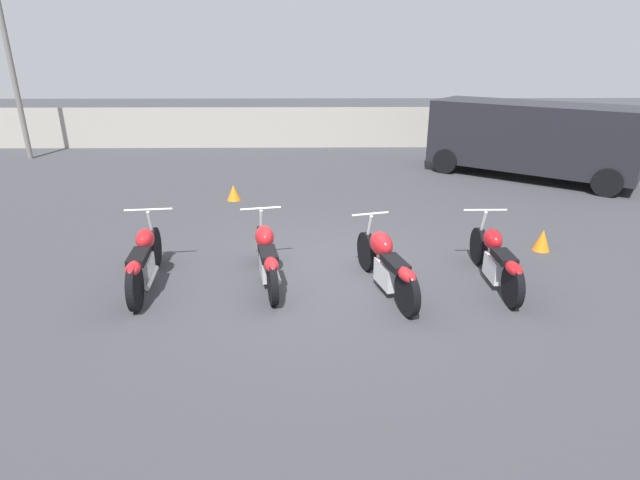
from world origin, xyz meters
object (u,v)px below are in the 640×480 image
object	(u,v)px
motorcycle_slot_1	(267,256)
traffic_cone_far	(234,193)
motorcycle_slot_2	(386,263)
motorcycle_slot_3	(496,259)
motorcycle_slot_0	(144,261)
parked_van	(533,137)
traffic_cone_near	(542,240)

from	to	relation	value
motorcycle_slot_1	traffic_cone_far	bearing A→B (deg)	93.46
motorcycle_slot_2	motorcycle_slot_3	distance (m)	1.70
motorcycle_slot_0	motorcycle_slot_1	xyz separation A→B (m)	(1.80, 0.13, 0.00)
motorcycle_slot_1	parked_van	bearing A→B (deg)	33.45
motorcycle_slot_0	motorcycle_slot_3	world-z (taller)	motorcycle_slot_0
motorcycle_slot_0	traffic_cone_far	xyz separation A→B (m)	(0.62, 4.62, -0.25)
motorcycle_slot_0	traffic_cone_near	world-z (taller)	motorcycle_slot_0
traffic_cone_far	motorcycle_slot_3	bearing A→B (deg)	-44.77
motorcycle_slot_1	traffic_cone_near	world-z (taller)	motorcycle_slot_1
motorcycle_slot_1	motorcycle_slot_3	size ratio (longest dim) A/B	0.98
parked_van	traffic_cone_far	world-z (taller)	parked_van
parked_van	traffic_cone_far	size ratio (longest dim) A/B	14.93
traffic_cone_near	traffic_cone_far	distance (m)	6.78
traffic_cone_far	motorcycle_slot_0	bearing A→B (deg)	-97.69
motorcycle_slot_3	traffic_cone_near	size ratio (longest dim) A/B	5.52
motorcycle_slot_1	parked_van	world-z (taller)	parked_van
motorcycle_slot_2	parked_van	bearing A→B (deg)	39.73
traffic_cone_near	motorcycle_slot_1	bearing A→B (deg)	-165.35
motorcycle_slot_3	traffic_cone_far	xyz separation A→B (m)	(-4.64, 4.60, -0.23)
motorcycle_slot_0	motorcycle_slot_3	size ratio (longest dim) A/B	1.01
motorcycle_slot_0	motorcycle_slot_2	world-z (taller)	motorcycle_slot_0
motorcycle_slot_0	motorcycle_slot_2	bearing A→B (deg)	-9.04
motorcycle_slot_1	motorcycle_slot_3	distance (m)	3.46
traffic_cone_far	parked_van	bearing A→B (deg)	15.23
motorcycle_slot_3	traffic_cone_far	distance (m)	6.54
traffic_cone_far	motorcycle_slot_1	bearing A→B (deg)	-75.27
motorcycle_slot_3	traffic_cone_near	bearing A→B (deg)	45.53
motorcycle_slot_3	traffic_cone_near	xyz separation A→B (m)	(1.32, 1.36, -0.22)
motorcycle_slot_0	motorcycle_slot_1	world-z (taller)	motorcycle_slot_0
traffic_cone_near	motorcycle_slot_2	bearing A→B (deg)	-152.76
motorcycle_slot_0	traffic_cone_near	bearing A→B (deg)	5.46
motorcycle_slot_0	parked_van	world-z (taller)	parked_van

